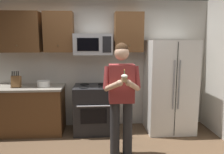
% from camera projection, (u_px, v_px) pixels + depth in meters
% --- Properties ---
extents(wall_back, '(4.40, 0.10, 2.60)m').
position_uv_depth(wall_back, '(101.00, 64.00, 4.64)').
color(wall_back, beige).
rests_on(wall_back, ground).
extents(oven_range, '(0.76, 0.70, 0.93)m').
position_uv_depth(oven_range, '(94.00, 109.00, 4.39)').
color(oven_range, black).
rests_on(oven_range, ground).
extents(microwave, '(0.74, 0.41, 0.40)m').
position_uv_depth(microwave, '(93.00, 44.00, 4.30)').
color(microwave, '#9EA0A5').
extents(refrigerator, '(0.90, 0.75, 1.80)m').
position_uv_depth(refrigerator, '(170.00, 86.00, 4.38)').
color(refrigerator, white).
rests_on(refrigerator, ground).
extents(cabinet_row_upper, '(2.78, 0.36, 0.76)m').
position_uv_depth(cabinet_row_upper, '(63.00, 32.00, 4.27)').
color(cabinet_row_upper, brown).
extents(counter_left, '(1.44, 0.66, 0.92)m').
position_uv_depth(counter_left, '(27.00, 110.00, 4.32)').
color(counter_left, brown).
rests_on(counter_left, ground).
extents(knife_block, '(0.16, 0.15, 0.32)m').
position_uv_depth(knife_block, '(16.00, 81.00, 4.16)').
color(knife_block, brown).
rests_on(knife_block, counter_left).
extents(bowl_large_white, '(0.25, 0.25, 0.11)m').
position_uv_depth(bowl_large_white, '(44.00, 83.00, 4.25)').
color(bowl_large_white, white).
rests_on(bowl_large_white, counter_left).
extents(person, '(0.60, 0.48, 1.76)m').
position_uv_depth(person, '(122.00, 94.00, 3.38)').
color(person, '#262628').
rests_on(person, ground).
extents(cupcake, '(0.09, 0.09, 0.17)m').
position_uv_depth(cupcake, '(124.00, 78.00, 3.01)').
color(cupcake, '#A87F56').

